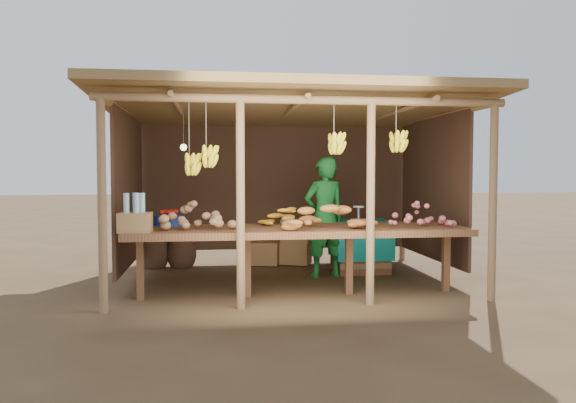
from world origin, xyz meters
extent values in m
plane|color=brown|center=(0.00, 0.00, 0.00)|extent=(60.00, 60.00, 0.00)
cylinder|color=#916E4A|center=(-2.10, -1.50, 1.10)|extent=(0.09, 0.09, 2.20)
cylinder|color=#916E4A|center=(2.10, -1.50, 1.10)|extent=(0.09, 0.09, 2.20)
cylinder|color=#916E4A|center=(-2.10, 1.50, 1.10)|extent=(0.09, 0.09, 2.20)
cylinder|color=#916E4A|center=(2.10, 1.50, 1.10)|extent=(0.09, 0.09, 2.20)
cylinder|color=#916E4A|center=(-0.70, -1.50, 1.10)|extent=(0.09, 0.09, 2.20)
cylinder|color=#916E4A|center=(0.70, -1.50, 1.10)|extent=(0.09, 0.09, 2.20)
cylinder|color=#916E4A|center=(0.00, -1.50, 2.20)|extent=(4.40, 0.09, 0.09)
cylinder|color=#916E4A|center=(0.00, 1.50, 2.20)|extent=(4.40, 0.09, 0.09)
cube|color=olive|center=(0.00, 0.00, 2.29)|extent=(4.70, 3.50, 0.28)
cube|color=#4A3122|center=(0.00, 1.48, 1.21)|extent=(4.20, 0.04, 1.98)
cube|color=#4A3122|center=(-2.08, 0.20, 1.21)|extent=(0.04, 2.40, 1.98)
cube|color=#4A3122|center=(2.08, 0.20, 1.21)|extent=(0.04, 2.40, 1.98)
cube|color=brown|center=(0.00, -0.95, 0.76)|extent=(3.90, 1.05, 0.08)
cube|color=brown|center=(-1.80, -0.95, 0.36)|extent=(0.08, 0.08, 0.72)
cube|color=brown|center=(-0.60, -0.95, 0.36)|extent=(0.08, 0.08, 0.72)
cube|color=brown|center=(0.60, -0.95, 0.36)|extent=(0.08, 0.08, 0.72)
cube|color=brown|center=(1.80, -0.95, 0.36)|extent=(0.08, 0.08, 0.72)
cylinder|color=navy|center=(-1.51, -0.52, 0.86)|extent=(0.36, 0.36, 0.13)
cube|color=#9B7245|center=(-1.81, -1.27, 0.91)|extent=(0.35, 0.28, 0.21)
imported|color=#1A792E|center=(0.53, 0.19, 0.82)|extent=(0.68, 0.53, 1.65)
cube|color=brown|center=(1.11, 0.46, 0.34)|extent=(0.75, 0.64, 0.68)
cube|color=#0D928D|center=(1.11, 0.46, 0.71)|extent=(0.83, 0.72, 0.07)
cube|color=#9B7245|center=(0.28, 1.20, 0.19)|extent=(0.53, 0.48, 0.35)
cube|color=#9B7245|center=(0.28, 1.20, 0.54)|extent=(0.53, 0.48, 0.35)
cube|color=#9B7245|center=(-0.20, 1.20, 0.19)|extent=(0.53, 0.48, 0.35)
ellipsoid|color=#4A3122|center=(-1.87, 1.20, 0.26)|extent=(0.45, 0.45, 0.60)
ellipsoid|color=#4A3122|center=(-1.47, 1.20, 0.26)|extent=(0.45, 0.45, 0.60)
camera|label=1|loc=(-0.98, -7.37, 1.44)|focal=35.00mm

